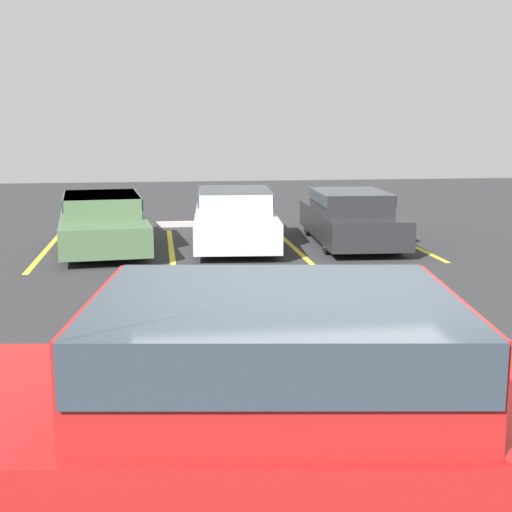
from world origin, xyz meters
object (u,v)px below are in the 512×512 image
(parked_sedan_a, at_px, (102,220))
(wheel_stop_curb, at_px, (193,224))
(parked_sedan_c, at_px, (350,216))
(pickup_truck, at_px, (326,438))
(parked_sedan_b, at_px, (235,216))

(parked_sedan_a, distance_m, wheel_stop_curb, 3.83)
(parked_sedan_a, distance_m, parked_sedan_c, 5.66)
(pickup_truck, height_order, parked_sedan_b, pickup_truck)
(pickup_truck, relative_size, parked_sedan_a, 1.24)
(parked_sedan_b, bearing_deg, parked_sedan_a, -83.84)
(parked_sedan_c, bearing_deg, parked_sedan_b, -92.44)
(wheel_stop_curb, bearing_deg, parked_sedan_a, -124.94)
(pickup_truck, relative_size, parked_sedan_b, 1.25)
(parked_sedan_a, bearing_deg, pickup_truck, 4.46)
(parked_sedan_b, xyz_separation_m, parked_sedan_c, (2.67, -0.25, -0.02))
(pickup_truck, distance_m, wheel_stop_curb, 15.32)
(parked_sedan_b, relative_size, parked_sedan_c, 1.08)
(pickup_truck, distance_m, parked_sedan_a, 12.39)
(parked_sedan_b, distance_m, wheel_stop_curb, 3.18)
(parked_sedan_a, bearing_deg, wheel_stop_curb, 139.20)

